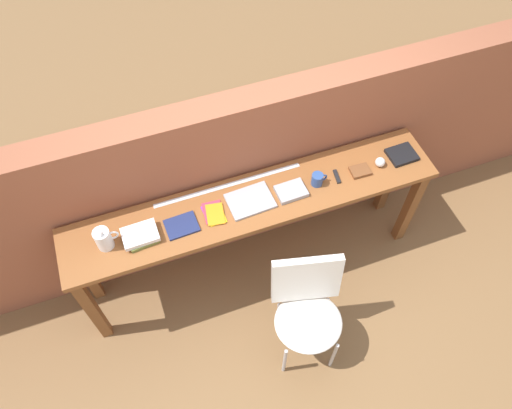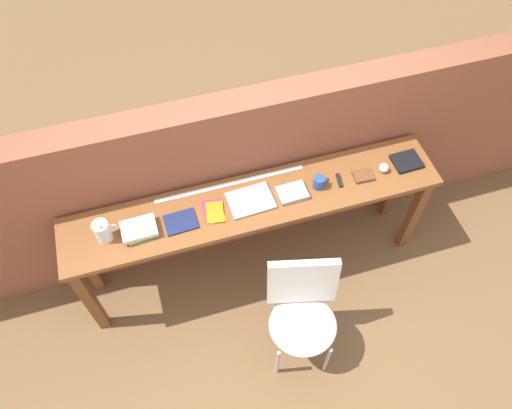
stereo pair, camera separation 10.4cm
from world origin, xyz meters
name	(u,v)px [view 2 (the right image)]	position (x,y,z in m)	size (l,w,h in m)	color
ground_plane	(265,297)	(0.00, 0.00, 0.00)	(40.00, 40.00, 0.00)	brown
brick_wall_back	(240,175)	(0.00, 0.64, 0.72)	(6.00, 0.20, 1.45)	#935138
sideboard	(254,212)	(0.00, 0.30, 0.74)	(2.50, 0.44, 0.88)	brown
chair_white_moulded	(303,310)	(0.12, -0.37, 0.53)	(0.53, 0.54, 0.89)	silver
pitcher_white	(103,231)	(-0.95, 0.29, 0.96)	(0.14, 0.10, 0.18)	white
book_stack_leftmost	(140,229)	(-0.74, 0.27, 0.91)	(0.22, 0.18, 0.06)	olive
magazine_cycling	(181,222)	(-0.49, 0.27, 0.89)	(0.20, 0.16, 0.01)	navy
pamphlet_pile_colourful	(214,211)	(-0.27, 0.29, 0.89)	(0.14, 0.20, 0.01)	purple
book_open_centre	(251,200)	(-0.02, 0.30, 0.89)	(0.29, 0.22, 0.02)	#9E9EA3
book_grey_hardcover	(292,193)	(0.25, 0.27, 0.90)	(0.19, 0.14, 0.03)	#9E9EA3
mug	(319,182)	(0.44, 0.28, 0.92)	(0.11, 0.08, 0.09)	#2D4C8C
multitool_folded	(339,180)	(0.59, 0.29, 0.89)	(0.02, 0.11, 0.02)	black
leather_journal_brown	(363,176)	(0.75, 0.27, 0.89)	(0.13, 0.10, 0.02)	brown
sports_ball_small	(384,168)	(0.90, 0.28, 0.91)	(0.07, 0.07, 0.07)	silver
book_repair_rightmost	(407,161)	(1.08, 0.30, 0.89)	(0.19, 0.16, 0.03)	black
ruler_metal_back_edge	(230,184)	(-0.11, 0.47, 0.88)	(1.01, 0.03, 0.00)	silver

